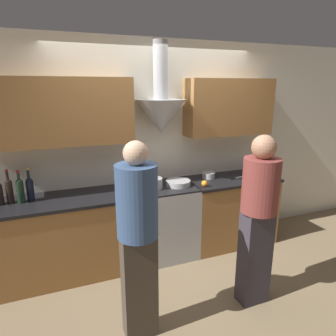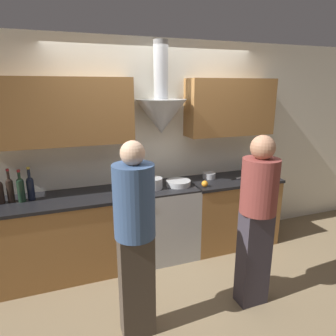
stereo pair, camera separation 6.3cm
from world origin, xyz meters
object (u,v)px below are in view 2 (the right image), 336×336
at_px(wine_bottle_3, 21,188).
at_px(orange_fruit, 205,184).
at_px(stove_range, 165,220).
at_px(stock_pot, 153,183).
at_px(wine_bottle_4, 30,187).
at_px(saucepan, 209,175).
at_px(wine_bottle_2, 10,189).
at_px(person_foreground_left, 135,234).
at_px(mixing_bowl, 178,183).
at_px(person_foreground_right, 257,215).

height_order(wine_bottle_3, orange_fruit, wine_bottle_3).
height_order(stove_range, stock_pot, stock_pot).
bearing_deg(orange_fruit, wine_bottle_4, 172.41).
bearing_deg(saucepan, stock_pot, -170.18).
bearing_deg(wine_bottle_2, orange_fruit, -6.64).
bearing_deg(wine_bottle_3, person_foreground_left, -51.42).
height_order(stock_pot, saucepan, stock_pot).
xyz_separation_m(mixing_bowl, person_foreground_left, (-0.80, -1.08, -0.00)).
height_order(wine_bottle_2, orange_fruit, wine_bottle_2).
bearing_deg(person_foreground_right, saucepan, 83.34).
relative_size(wine_bottle_4, person_foreground_left, 0.21).
height_order(wine_bottle_4, person_foreground_right, person_foreground_right).
distance_m(wine_bottle_3, mixing_bowl, 1.72).
bearing_deg(person_foreground_left, stove_range, 60.00).
relative_size(wine_bottle_3, wine_bottle_4, 0.96).
height_order(stock_pot, orange_fruit, stock_pot).
xyz_separation_m(stock_pot, mixing_bowl, (0.32, 0.00, -0.03)).
distance_m(wine_bottle_2, person_foreground_right, 2.46).
relative_size(stock_pot, mixing_bowl, 0.72).
xyz_separation_m(stove_range, mixing_bowl, (0.16, -0.03, 0.48)).
bearing_deg(wine_bottle_2, wine_bottle_3, -11.01).
height_order(wine_bottle_2, mixing_bowl, wine_bottle_2).
bearing_deg(person_foreground_left, wine_bottle_2, 131.05).
bearing_deg(saucepan, mixing_bowl, -164.24).
height_order(wine_bottle_2, saucepan, wine_bottle_2).
xyz_separation_m(wine_bottle_3, orange_fruit, (1.99, -0.22, -0.10)).
height_order(wine_bottle_2, person_foreground_right, person_foreground_right).
bearing_deg(person_foreground_left, saucepan, 43.45).
bearing_deg(mixing_bowl, orange_fruit, -29.81).
relative_size(wine_bottle_4, orange_fruit, 4.66).
xyz_separation_m(wine_bottle_4, stock_pot, (1.31, -0.10, -0.08)).
relative_size(stock_pot, person_foreground_left, 0.13).
bearing_deg(stove_range, saucepan, 9.24).
distance_m(wine_bottle_4, stock_pot, 1.32).
bearing_deg(person_foreground_right, orange_fruit, 94.25).
height_order(wine_bottle_3, person_foreground_right, person_foreground_right).
distance_m(wine_bottle_2, saucepan, 2.30).
bearing_deg(orange_fruit, stock_pot, 165.26).
bearing_deg(wine_bottle_4, person_foreground_left, -54.92).
bearing_deg(person_foreground_right, wine_bottle_2, 151.62).
bearing_deg(stock_pot, person_foreground_right, -58.60).
xyz_separation_m(wine_bottle_4, saucepan, (2.11, 0.04, -0.10)).
relative_size(stove_range, wine_bottle_3, 2.65).
xyz_separation_m(stock_pot, orange_fruit, (0.59, -0.16, -0.03)).
xyz_separation_m(stock_pot, person_foreground_right, (0.66, -1.08, -0.05)).
bearing_deg(mixing_bowl, wine_bottle_3, 177.78).
xyz_separation_m(wine_bottle_3, wine_bottle_4, (0.09, 0.03, -0.00)).
relative_size(saucepan, person_foreground_right, 0.10).
distance_m(wine_bottle_3, person_foreground_left, 1.47).
height_order(wine_bottle_4, stock_pot, wine_bottle_4).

